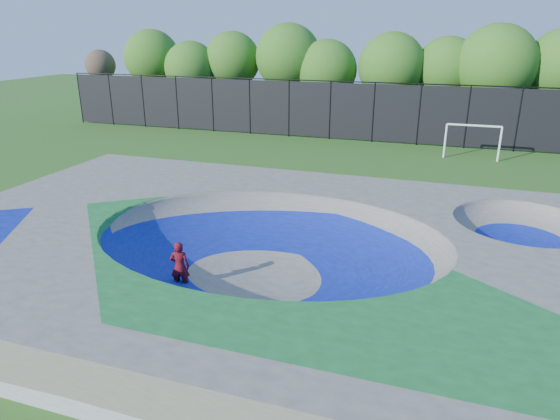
{
  "coord_description": "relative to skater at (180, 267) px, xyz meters",
  "views": [
    {
      "loc": [
        4.78,
        -13.22,
        7.3
      ],
      "look_at": [
        -0.65,
        3.0,
        1.1
      ],
      "focal_mm": 32.0,
      "sensor_mm": 36.0,
      "label": 1
    }
  ],
  "objects": [
    {
      "name": "skateboard",
      "position": [
        0.0,
        0.0,
        -0.75
      ],
      "size": [
        0.81,
        0.46,
        0.05
      ],
      "primitive_type": "cube",
      "rotation": [
        0.0,
        0.0,
        0.33
      ],
      "color": "black",
      "rests_on": "ground"
    },
    {
      "name": "ground",
      "position": [
        2.17,
        1.7,
        -0.78
      ],
      "size": [
        120.0,
        120.0,
        0.0
      ],
      "primitive_type": "plane",
      "color": "#265517",
      "rests_on": "ground"
    },
    {
      "name": "fence",
      "position": [
        2.17,
        22.7,
        1.32
      ],
      "size": [
        48.09,
        0.09,
        4.04
      ],
      "color": "black",
      "rests_on": "ground"
    },
    {
      "name": "soccer_goal",
      "position": [
        8.5,
        19.64,
        0.67
      ],
      "size": [
        3.16,
        0.12,
        2.08
      ],
      "color": "white",
      "rests_on": "ground"
    },
    {
      "name": "skate_deck",
      "position": [
        2.17,
        1.7,
        -0.03
      ],
      "size": [
        22.0,
        14.0,
        1.5
      ],
      "primitive_type": "cube",
      "color": "gray",
      "rests_on": "ground"
    },
    {
      "name": "treeline",
      "position": [
        5.13,
        27.46,
        4.09
      ],
      "size": [
        51.88,
        7.0,
        7.99
      ],
      "color": "#412B20",
      "rests_on": "ground"
    },
    {
      "name": "skater",
      "position": [
        0.0,
        0.0,
        0.0
      ],
      "size": [
        0.65,
        0.52,
        1.56
      ],
      "primitive_type": "imported",
      "rotation": [
        0.0,
        0.0,
        3.44
      ],
      "color": "#AB0D1B",
      "rests_on": "ground"
    }
  ]
}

